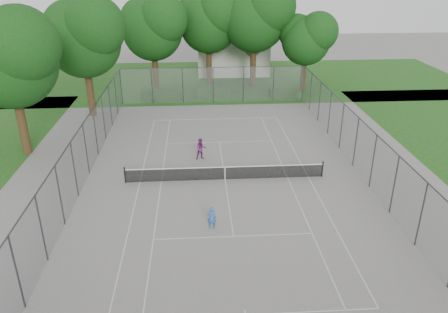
{
  "coord_description": "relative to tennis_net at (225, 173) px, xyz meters",
  "views": [
    {
      "loc": [
        -1.75,
        -25.15,
        13.03
      ],
      "look_at": [
        0.0,
        1.0,
        1.2
      ],
      "focal_mm": 35.0,
      "sensor_mm": 36.0,
      "label": 1
    }
  ],
  "objects": [
    {
      "name": "hedge_left",
      "position": [
        -5.31,
        18.39,
        -0.01
      ],
      "size": [
        4.03,
        1.21,
        1.01
      ],
      "primitive_type": "cube",
      "color": "#1C4115",
      "rests_on": "ground"
    },
    {
      "name": "woman_player",
      "position": [
        -1.48,
        3.35,
        0.27
      ],
      "size": [
        0.87,
        0.75,
        1.56
      ],
      "primitive_type": "imported",
      "rotation": [
        0.0,
        0.0,
        0.23
      ],
      "color": "#712566",
      "rests_on": "ground"
    },
    {
      "name": "girl_player",
      "position": [
        -1.09,
        -5.52,
        0.13
      ],
      "size": [
        0.51,
        0.37,
        1.29
      ],
      "primitive_type": "imported",
      "rotation": [
        0.0,
        0.0,
        3.0
      ],
      "color": "#2E63AF",
      "rests_on": "ground"
    },
    {
      "name": "tree_side_back",
      "position": [
        -11.11,
        13.6,
        6.74
      ],
      "size": [
        7.34,
        6.7,
        10.55
      ],
      "color": "#392714",
      "rests_on": "ground"
    },
    {
      "name": "tennis_net",
      "position": [
        0.0,
        0.0,
        0.0
      ],
      "size": [
        12.87,
        0.1,
        1.1
      ],
      "color": "black",
      "rests_on": "ground"
    },
    {
      "name": "court_markings",
      "position": [
        0.0,
        0.0,
        -0.5
      ],
      "size": [
        11.03,
        23.83,
        0.01
      ],
      "color": "beige",
      "rests_on": "ground"
    },
    {
      "name": "grass_far",
      "position": [
        0.0,
        26.0,
        -0.51
      ],
      "size": [
        60.0,
        20.0,
        0.0
      ],
      "primitive_type": "cube",
      "color": "#1E4D16",
      "rests_on": "ground"
    },
    {
      "name": "tree_far_midright",
      "position": [
        4.77,
        22.59,
        7.34
      ],
      "size": [
        7.94,
        7.25,
        11.42
      ],
      "color": "#392714",
      "rests_on": "ground"
    },
    {
      "name": "perimeter_fence",
      "position": [
        0.0,
        0.0,
        1.3
      ],
      "size": [
        18.08,
        34.08,
        3.52
      ],
      "color": "#38383D",
      "rests_on": "ground"
    },
    {
      "name": "tree_side_front",
      "position": [
        -14.18,
        5.24,
        6.75
      ],
      "size": [
        7.35,
        6.71,
        10.57
      ],
      "color": "#392714",
      "rests_on": "ground"
    },
    {
      "name": "tree_far_left",
      "position": [
        -5.88,
        21.03,
        6.43
      ],
      "size": [
        7.03,
        6.41,
        10.1
      ],
      "color": "#392714",
      "rests_on": "ground"
    },
    {
      "name": "tree_far_midleft",
      "position": [
        -0.06,
        23.91,
        6.71
      ],
      "size": [
        7.31,
        6.68,
        10.51
      ],
      "color": "#392714",
      "rests_on": "ground"
    },
    {
      "name": "ground",
      "position": [
        0.0,
        0.0,
        -0.51
      ],
      "size": [
        120.0,
        120.0,
        0.0
      ],
      "primitive_type": "plane",
      "color": "slate",
      "rests_on": "ground"
    },
    {
      "name": "hedge_right",
      "position": [
        7.29,
        18.22,
        -0.1
      ],
      "size": [
        2.75,
        1.01,
        0.82
      ],
      "primitive_type": "cube",
      "color": "#1C4115",
      "rests_on": "ground"
    },
    {
      "name": "tree_far_right",
      "position": [
        9.93,
        20.42,
        5.25
      ],
      "size": [
        5.84,
        5.33,
        8.4
      ],
      "color": "#392714",
      "rests_on": "ground"
    },
    {
      "name": "house",
      "position": [
        2.98,
        29.86,
        3.8
      ],
      "size": [
        8.6,
        6.66,
        10.7
      ],
      "color": "beige",
      "rests_on": "ground"
    },
    {
      "name": "hedge_mid",
      "position": [
        0.11,
        18.74,
        0.02
      ],
      "size": [
        3.4,
        0.97,
        1.07
      ],
      "primitive_type": "cube",
      "color": "#1C4115",
      "rests_on": "ground"
    }
  ]
}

